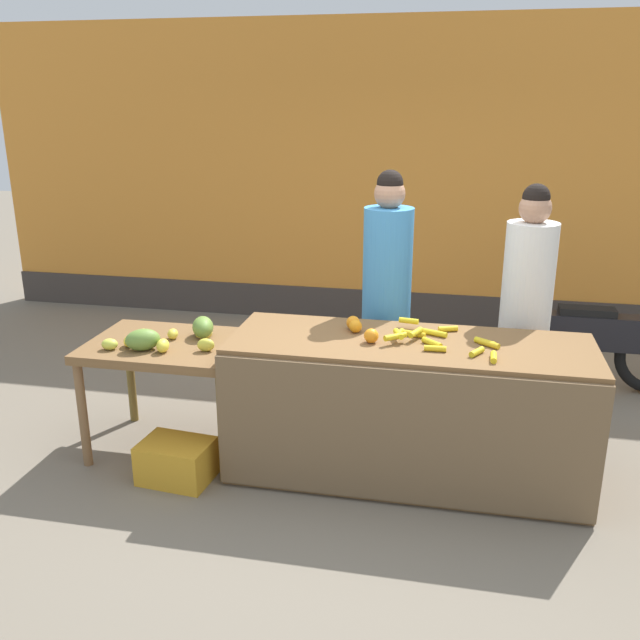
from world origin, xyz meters
TOP-DOWN VIEW (x-y plane):
  - ground_plane at (0.00, 0.00)m, footprint 24.00×24.00m
  - market_wall_back at (0.00, 3.15)m, footprint 8.94×0.23m
  - fruit_stall_counter at (0.34, -0.01)m, footprint 2.22×0.80m
  - side_table_wooden at (-1.25, 0.00)m, footprint 1.05×0.77m
  - banana_bunch_pile at (0.50, 0.01)m, footprint 0.69×0.57m
  - orange_pile at (0.02, 0.06)m, footprint 0.24×0.32m
  - mango_papaya_pile at (-1.22, -0.04)m, footprint 0.73×0.56m
  - vendor_woman_blue_shirt at (0.12, 0.63)m, footprint 0.34×0.34m
  - vendor_woman_white_shirt at (1.06, 0.66)m, footprint 0.34×0.34m
  - parked_motorcycle at (1.74, 1.65)m, footprint 1.60×0.18m
  - produce_crate at (-1.07, -0.39)m, footprint 0.47×0.36m
  - produce_sack at (-0.48, 0.66)m, footprint 0.44×0.40m

SIDE VIEW (x-z plane):
  - ground_plane at x=0.00m, z-range 0.00..0.00m
  - produce_crate at x=-1.07m, z-range 0.00..0.26m
  - produce_sack at x=-0.48m, z-range 0.00..0.45m
  - parked_motorcycle at x=1.74m, z-range -0.04..0.84m
  - fruit_stall_counter at x=0.34m, z-range 0.00..0.90m
  - side_table_wooden at x=-1.25m, z-range 0.29..1.07m
  - mango_papaya_pile at x=-1.22m, z-range 0.77..0.91m
  - vendor_woman_white_shirt at x=1.06m, z-range 0.01..1.81m
  - banana_bunch_pile at x=0.50m, z-range 0.90..0.96m
  - vendor_woman_blue_shirt at x=0.12m, z-range 0.01..1.88m
  - orange_pile at x=0.02m, z-range 0.90..0.99m
  - market_wall_back at x=0.00m, z-range -0.03..3.05m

